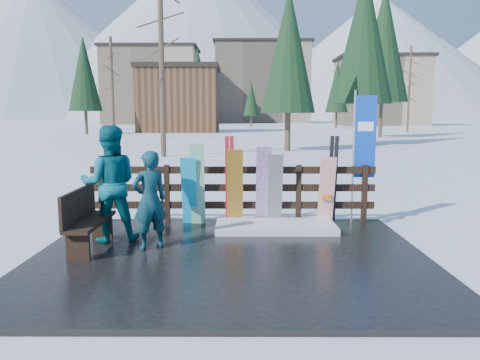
{
  "coord_description": "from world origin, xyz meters",
  "views": [
    {
      "loc": [
        0.18,
        -6.91,
        2.2
      ],
      "look_at": [
        0.15,
        1.0,
        1.1
      ],
      "focal_mm": 35.0,
      "sensor_mm": 36.0,
      "label": 1
    }
  ],
  "objects_px": {
    "snowboard_3": "(263,186)",
    "person_back": "(110,184)",
    "snowboard_0": "(189,191)",
    "person_front": "(150,200)",
    "snowboard_4": "(275,190)",
    "snowboard_5": "(327,191)",
    "rental_flag": "(362,142)",
    "bench": "(86,218)",
    "snowboard_2": "(235,187)",
    "snowboard_1": "(198,184)"
  },
  "relations": [
    {
      "from": "person_front",
      "to": "snowboard_2",
      "type": "bearing_deg",
      "value": -163.55
    },
    {
      "from": "snowboard_2",
      "to": "snowboard_3",
      "type": "height_order",
      "value": "snowboard_3"
    },
    {
      "from": "snowboard_1",
      "to": "snowboard_2",
      "type": "xyz_separation_m",
      "value": [
        0.72,
        -0.0,
        -0.05
      ]
    },
    {
      "from": "snowboard_1",
      "to": "snowboard_3",
      "type": "xyz_separation_m",
      "value": [
        1.27,
        0.0,
        -0.03
      ]
    },
    {
      "from": "snowboard_1",
      "to": "person_front",
      "type": "xyz_separation_m",
      "value": [
        -0.61,
        -1.6,
        -0.01
      ]
    },
    {
      "from": "snowboard_0",
      "to": "rental_flag",
      "type": "height_order",
      "value": "rental_flag"
    },
    {
      "from": "snowboard_1",
      "to": "person_back",
      "type": "bearing_deg",
      "value": -140.18
    },
    {
      "from": "snowboard_3",
      "to": "rental_flag",
      "type": "distance_m",
      "value": 2.13
    },
    {
      "from": "snowboard_0",
      "to": "person_back",
      "type": "distance_m",
      "value": 1.69
    },
    {
      "from": "snowboard_3",
      "to": "rental_flag",
      "type": "xyz_separation_m",
      "value": [
        1.94,
        0.27,
        0.84
      ]
    },
    {
      "from": "snowboard_4",
      "to": "person_back",
      "type": "relative_size",
      "value": 0.73
    },
    {
      "from": "snowboard_3",
      "to": "rental_flag",
      "type": "bearing_deg",
      "value": 7.9
    },
    {
      "from": "rental_flag",
      "to": "snowboard_5",
      "type": "bearing_deg",
      "value": -159.56
    },
    {
      "from": "snowboard_0",
      "to": "rental_flag",
      "type": "distance_m",
      "value": 3.51
    },
    {
      "from": "snowboard_4",
      "to": "snowboard_2",
      "type": "bearing_deg",
      "value": 180.0
    },
    {
      "from": "snowboard_2",
      "to": "rental_flag",
      "type": "distance_m",
      "value": 2.65
    },
    {
      "from": "snowboard_2",
      "to": "person_back",
      "type": "bearing_deg",
      "value": -151.37
    },
    {
      "from": "snowboard_2",
      "to": "person_front",
      "type": "xyz_separation_m",
      "value": [
        -1.33,
        -1.6,
        0.04
      ]
    },
    {
      "from": "snowboard_3",
      "to": "person_front",
      "type": "relative_size",
      "value": 1.01
    },
    {
      "from": "bench",
      "to": "person_back",
      "type": "relative_size",
      "value": 0.77
    },
    {
      "from": "bench",
      "to": "snowboard_3",
      "type": "distance_m",
      "value": 3.34
    },
    {
      "from": "snowboard_1",
      "to": "person_back",
      "type": "distance_m",
      "value": 1.79
    },
    {
      "from": "rental_flag",
      "to": "person_back",
      "type": "xyz_separation_m",
      "value": [
        -4.58,
        -1.41,
        -0.63
      ]
    },
    {
      "from": "bench",
      "to": "snowboard_5",
      "type": "bearing_deg",
      "value": 22.26
    },
    {
      "from": "snowboard_3",
      "to": "snowboard_4",
      "type": "height_order",
      "value": "snowboard_3"
    },
    {
      "from": "bench",
      "to": "person_back",
      "type": "height_order",
      "value": "person_back"
    },
    {
      "from": "snowboard_5",
      "to": "person_back",
      "type": "xyz_separation_m",
      "value": [
        -3.85,
        -1.14,
        0.31
      ]
    },
    {
      "from": "snowboard_3",
      "to": "person_back",
      "type": "bearing_deg",
      "value": -156.59
    },
    {
      "from": "snowboard_1",
      "to": "person_back",
      "type": "relative_size",
      "value": 0.82
    },
    {
      "from": "bench",
      "to": "snowboard_4",
      "type": "bearing_deg",
      "value": 28.38
    },
    {
      "from": "bench",
      "to": "snowboard_1",
      "type": "relative_size",
      "value": 0.93
    },
    {
      "from": "snowboard_1",
      "to": "rental_flag",
      "type": "bearing_deg",
      "value": 4.81
    },
    {
      "from": "snowboard_4",
      "to": "snowboard_5",
      "type": "xyz_separation_m",
      "value": [
        0.99,
        0.0,
        -0.03
      ]
    },
    {
      "from": "snowboard_0",
      "to": "rental_flag",
      "type": "xyz_separation_m",
      "value": [
        3.37,
        0.27,
        0.94
      ]
    },
    {
      "from": "snowboard_3",
      "to": "snowboard_4",
      "type": "relative_size",
      "value": 1.11
    },
    {
      "from": "person_back",
      "to": "snowboard_1",
      "type": "bearing_deg",
      "value": -152.84
    },
    {
      "from": "bench",
      "to": "snowboard_4",
      "type": "height_order",
      "value": "snowboard_4"
    },
    {
      "from": "snowboard_2",
      "to": "person_front",
      "type": "distance_m",
      "value": 2.08
    },
    {
      "from": "snowboard_4",
      "to": "snowboard_0",
      "type": "bearing_deg",
      "value": 180.0
    },
    {
      "from": "person_front",
      "to": "person_back",
      "type": "height_order",
      "value": "person_back"
    },
    {
      "from": "bench",
      "to": "snowboard_5",
      "type": "xyz_separation_m",
      "value": [
        4.1,
        1.68,
        0.15
      ]
    },
    {
      "from": "snowboard_0",
      "to": "person_front",
      "type": "bearing_deg",
      "value": -105.55
    },
    {
      "from": "snowboard_5",
      "to": "bench",
      "type": "bearing_deg",
      "value": -157.74
    },
    {
      "from": "snowboard_1",
      "to": "rental_flag",
      "type": "distance_m",
      "value": 3.32
    },
    {
      "from": "snowboard_3",
      "to": "person_front",
      "type": "distance_m",
      "value": 2.47
    },
    {
      "from": "rental_flag",
      "to": "person_front",
      "type": "height_order",
      "value": "rental_flag"
    },
    {
      "from": "snowboard_3",
      "to": "snowboard_1",
      "type": "bearing_deg",
      "value": 180.0
    },
    {
      "from": "snowboard_5",
      "to": "snowboard_2",
      "type": "bearing_deg",
      "value": -180.0
    },
    {
      "from": "person_back",
      "to": "snowboard_2",
      "type": "bearing_deg",
      "value": -164.03
    },
    {
      "from": "snowboard_1",
      "to": "snowboard_4",
      "type": "xyz_separation_m",
      "value": [
        1.49,
        -0.0,
        -0.1
      ]
    }
  ]
}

